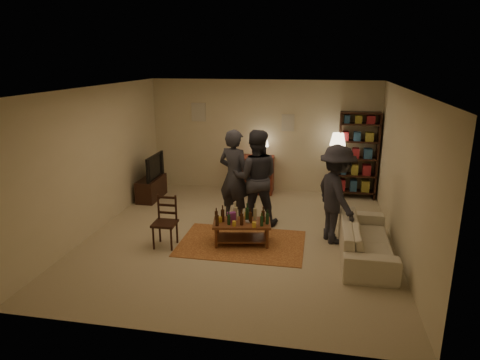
% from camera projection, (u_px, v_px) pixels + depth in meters
% --- Properties ---
extents(floor, '(6.00, 6.00, 0.00)m').
position_uv_depth(floor, '(240.00, 236.00, 7.93)').
color(floor, '#C6B793').
rests_on(floor, ground).
extents(room_shell, '(6.00, 6.00, 6.00)m').
position_uv_depth(room_shell, '(236.00, 117.00, 10.36)').
color(room_shell, beige).
rests_on(room_shell, ground).
extents(rug, '(2.20, 1.50, 0.01)m').
position_uv_depth(rug, '(242.00, 243.00, 7.63)').
color(rug, brown).
rests_on(rug, ground).
extents(coffee_table, '(1.08, 0.71, 0.75)m').
position_uv_depth(coffee_table, '(242.00, 224.00, 7.53)').
color(coffee_table, brown).
rests_on(coffee_table, ground).
extents(dining_chair, '(0.40, 0.40, 0.91)m').
position_uv_depth(dining_chair, '(166.00, 220.00, 7.46)').
color(dining_chair, black).
rests_on(dining_chair, ground).
extents(tv_stand, '(0.40, 1.00, 1.06)m').
position_uv_depth(tv_stand, '(151.00, 183.00, 9.96)').
color(tv_stand, black).
rests_on(tv_stand, ground).
extents(dresser, '(1.00, 0.50, 1.36)m').
position_uv_depth(dresser, '(253.00, 174.00, 10.40)').
color(dresser, brown).
rests_on(dresser, ground).
extents(bookshelf, '(0.90, 0.34, 2.02)m').
position_uv_depth(bookshelf, '(358.00, 155.00, 9.87)').
color(bookshelf, black).
rests_on(bookshelf, ground).
extents(floor_lamp, '(0.36, 0.36, 1.55)m').
position_uv_depth(floor_lamp, '(338.00, 144.00, 9.71)').
color(floor_lamp, black).
rests_on(floor_lamp, ground).
extents(sofa, '(0.81, 2.08, 0.61)m').
position_uv_depth(sofa, '(366.00, 239.00, 7.08)').
color(sofa, beige).
rests_on(sofa, ground).
extents(person_left, '(0.81, 0.68, 1.88)m').
position_uv_depth(person_left, '(234.00, 177.00, 8.42)').
color(person_left, '#2A2B33').
rests_on(person_left, ground).
extents(person_right, '(1.00, 0.83, 1.89)m').
position_uv_depth(person_right, '(256.00, 178.00, 8.31)').
color(person_right, '#2A2B33').
rests_on(person_right, ground).
extents(person_by_sofa, '(1.06, 1.31, 1.77)m').
position_uv_depth(person_by_sofa, '(336.00, 195.00, 7.50)').
color(person_by_sofa, '#24242B').
rests_on(person_by_sofa, ground).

